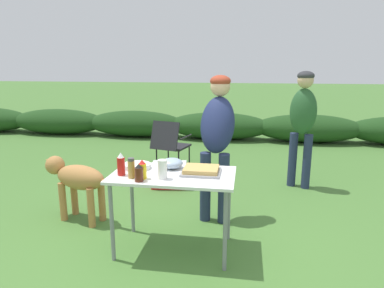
{
  "coord_description": "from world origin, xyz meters",
  "views": [
    {
      "loc": [
        0.63,
        -2.85,
        1.69
      ],
      "look_at": [
        0.08,
        0.55,
        0.89
      ],
      "focal_mm": 32.0,
      "sensor_mm": 36.0,
      "label": 1
    }
  ],
  "objects_px": {
    "standing_person_in_dark_puffer": "(303,117)",
    "camp_chair_green_behind_table": "(170,143)",
    "bbq_sauce_bottle": "(139,173)",
    "mustard_bottle": "(142,170)",
    "dog": "(77,179)",
    "food_tray": "(201,170)",
    "mixing_bowl": "(172,163)",
    "spice_jar": "(131,168)",
    "cooler_box": "(169,175)",
    "folding_table": "(173,182)",
    "standing_person_with_beanie": "(217,132)",
    "plate_stack": "(137,166)",
    "paper_cup_stack": "(162,169)",
    "ketchup_bottle": "(121,164)"
  },
  "relations": [
    {
      "from": "cooler_box",
      "to": "camp_chair_green_behind_table",
      "type": "bearing_deg",
      "value": -85.99
    },
    {
      "from": "food_tray",
      "to": "plate_stack",
      "type": "relative_size",
      "value": 1.37
    },
    {
      "from": "dog",
      "to": "food_tray",
      "type": "bearing_deg",
      "value": -90.0
    },
    {
      "from": "cooler_box",
      "to": "folding_table",
      "type": "bearing_deg",
      "value": 96.58
    },
    {
      "from": "mixing_bowl",
      "to": "camp_chair_green_behind_table",
      "type": "relative_size",
      "value": 0.25
    },
    {
      "from": "bbq_sauce_bottle",
      "to": "cooler_box",
      "type": "distance_m",
      "value": 2.01
    },
    {
      "from": "mustard_bottle",
      "to": "paper_cup_stack",
      "type": "bearing_deg",
      "value": 7.74
    },
    {
      "from": "plate_stack",
      "to": "bbq_sauce_bottle",
      "type": "relative_size",
      "value": 1.65
    },
    {
      "from": "plate_stack",
      "to": "mustard_bottle",
      "type": "distance_m",
      "value": 0.31
    },
    {
      "from": "spice_jar",
      "to": "cooler_box",
      "type": "relative_size",
      "value": 0.34
    },
    {
      "from": "mixing_bowl",
      "to": "dog",
      "type": "bearing_deg",
      "value": 165.42
    },
    {
      "from": "ketchup_bottle",
      "to": "standing_person_with_beanie",
      "type": "bearing_deg",
      "value": 48.37
    },
    {
      "from": "mixing_bowl",
      "to": "standing_person_in_dark_puffer",
      "type": "bearing_deg",
      "value": 50.9
    },
    {
      "from": "food_tray",
      "to": "plate_stack",
      "type": "bearing_deg",
      "value": 175.56
    },
    {
      "from": "spice_jar",
      "to": "bbq_sauce_bottle",
      "type": "distance_m",
      "value": 0.12
    },
    {
      "from": "plate_stack",
      "to": "standing_person_with_beanie",
      "type": "distance_m",
      "value": 0.98
    },
    {
      "from": "paper_cup_stack",
      "to": "spice_jar",
      "type": "xyz_separation_m",
      "value": [
        -0.27,
        -0.02,
        0.0
      ]
    },
    {
      "from": "folding_table",
      "to": "dog",
      "type": "distance_m",
      "value": 1.28
    },
    {
      "from": "folding_table",
      "to": "ketchup_bottle",
      "type": "bearing_deg",
      "value": -166.56
    },
    {
      "from": "food_tray",
      "to": "camp_chair_green_behind_table",
      "type": "bearing_deg",
      "value": 109.35
    },
    {
      "from": "standing_person_in_dark_puffer",
      "to": "cooler_box",
      "type": "relative_size",
      "value": 3.11
    },
    {
      "from": "spice_jar",
      "to": "ketchup_bottle",
      "type": "bearing_deg",
      "value": 151.74
    },
    {
      "from": "spice_jar",
      "to": "standing_person_in_dark_puffer",
      "type": "distance_m",
      "value": 2.71
    },
    {
      "from": "folding_table",
      "to": "dog",
      "type": "xyz_separation_m",
      "value": [
        -1.18,
        0.45,
        -0.19
      ]
    },
    {
      "from": "standing_person_with_beanie",
      "to": "camp_chair_green_behind_table",
      "type": "distance_m",
      "value": 1.92
    },
    {
      "from": "folding_table",
      "to": "dog",
      "type": "bearing_deg",
      "value": 158.98
    },
    {
      "from": "spice_jar",
      "to": "standing_person_with_beanie",
      "type": "bearing_deg",
      "value": 54.8
    },
    {
      "from": "paper_cup_stack",
      "to": "dog",
      "type": "bearing_deg",
      "value": 151.79
    },
    {
      "from": "bbq_sauce_bottle",
      "to": "dog",
      "type": "relative_size",
      "value": 0.16
    },
    {
      "from": "bbq_sauce_bottle",
      "to": "mustard_bottle",
      "type": "distance_m",
      "value": 0.07
    },
    {
      "from": "mixing_bowl",
      "to": "food_tray",
      "type": "bearing_deg",
      "value": -19.62
    },
    {
      "from": "food_tray",
      "to": "paper_cup_stack",
      "type": "distance_m",
      "value": 0.37
    },
    {
      "from": "standing_person_with_beanie",
      "to": "standing_person_in_dark_puffer",
      "type": "xyz_separation_m",
      "value": [
        1.06,
        1.16,
        0.01
      ]
    },
    {
      "from": "camp_chair_green_behind_table",
      "to": "paper_cup_stack",
      "type": "bearing_deg",
      "value": -63.45
    },
    {
      "from": "plate_stack",
      "to": "mixing_bowl",
      "type": "height_order",
      "value": "mixing_bowl"
    },
    {
      "from": "plate_stack",
      "to": "standing_person_in_dark_puffer",
      "type": "xyz_separation_m",
      "value": [
        1.75,
        1.82,
        0.24
      ]
    },
    {
      "from": "folding_table",
      "to": "mixing_bowl",
      "type": "height_order",
      "value": "mixing_bowl"
    },
    {
      "from": "plate_stack",
      "to": "mixing_bowl",
      "type": "relative_size",
      "value": 1.21
    },
    {
      "from": "camp_chair_green_behind_table",
      "to": "mixing_bowl",
      "type": "bearing_deg",
      "value": -61.6
    },
    {
      "from": "mixing_bowl",
      "to": "spice_jar",
      "type": "relative_size",
      "value": 1.18
    },
    {
      "from": "food_tray",
      "to": "mixing_bowl",
      "type": "relative_size",
      "value": 1.66
    },
    {
      "from": "dog",
      "to": "camp_chair_green_behind_table",
      "type": "xyz_separation_m",
      "value": [
        0.61,
        1.92,
        -0.0
      ]
    },
    {
      "from": "paper_cup_stack",
      "to": "bbq_sauce_bottle",
      "type": "distance_m",
      "value": 0.2
    },
    {
      "from": "mixing_bowl",
      "to": "bbq_sauce_bottle",
      "type": "xyz_separation_m",
      "value": [
        -0.19,
        -0.4,
        0.02
      ]
    },
    {
      "from": "food_tray",
      "to": "paper_cup_stack",
      "type": "xyz_separation_m",
      "value": [
        -0.31,
        -0.2,
        0.06
      ]
    },
    {
      "from": "ketchup_bottle",
      "to": "paper_cup_stack",
      "type": "bearing_deg",
      "value": -6.08
    },
    {
      "from": "food_tray",
      "to": "ketchup_bottle",
      "type": "bearing_deg",
      "value": -166.89
    },
    {
      "from": "standing_person_in_dark_puffer",
      "to": "camp_chair_green_behind_table",
      "type": "bearing_deg",
      "value": -169.98
    },
    {
      "from": "bbq_sauce_bottle",
      "to": "camp_chair_green_behind_table",
      "type": "height_order",
      "value": "bbq_sauce_bottle"
    },
    {
      "from": "plate_stack",
      "to": "paper_cup_stack",
      "type": "height_order",
      "value": "paper_cup_stack"
    }
  ]
}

